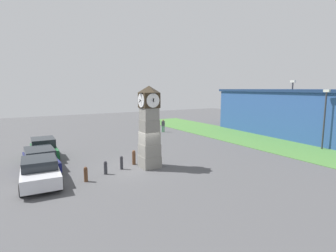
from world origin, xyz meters
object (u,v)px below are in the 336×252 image
at_px(clock_tower, 149,128).
at_px(car_by_building, 40,172).
at_px(bollard_near_tower, 134,157).
at_px(bollard_mid_row, 122,162).
at_px(bollard_far_row, 106,167).
at_px(street_lamp_near_road, 291,106).
at_px(street_lamp_far_side, 325,114).
at_px(car_near_tower, 40,159).
at_px(car_navy_sedan, 44,149).
at_px(pedestrian_crossing_lot, 163,125).
at_px(bollard_end_row, 86,174).

xyz_separation_m(clock_tower, car_by_building, (-0.09, -6.86, -1.97)).
relative_size(bollard_near_tower, bollard_mid_row, 1.13).
distance_m(bollard_far_row, street_lamp_near_road, 20.65).
bearing_deg(bollard_far_row, clock_tower, 88.74).
relative_size(bollard_far_row, street_lamp_far_side, 0.16).
bearing_deg(car_near_tower, bollard_near_tower, 70.67).
height_order(bollard_mid_row, car_navy_sedan, car_navy_sedan).
bearing_deg(car_navy_sedan, car_near_tower, -9.08).
bearing_deg(car_by_building, car_near_tower, 175.28).
xyz_separation_m(bollard_mid_row, pedestrian_crossing_lot, (-12.06, 9.99, 0.42)).
height_order(car_near_tower, car_by_building, car_by_building).
relative_size(car_navy_sedan, pedestrian_crossing_lot, 2.53).
distance_m(bollard_near_tower, bollard_far_row, 2.66).
relative_size(bollard_near_tower, street_lamp_far_side, 0.20).
xyz_separation_m(car_navy_sedan, pedestrian_crossing_lot, (-6.36, 14.25, 0.10)).
xyz_separation_m(bollard_near_tower, bollard_end_row, (1.84, -3.82, -0.08)).
height_order(clock_tower, street_lamp_near_road, street_lamp_near_road).
xyz_separation_m(clock_tower, car_near_tower, (-3.24, -6.60, -2.01)).
distance_m(bollard_near_tower, car_near_tower, 6.27).
bearing_deg(car_by_building, car_navy_sedan, 173.14).
relative_size(bollard_mid_row, car_near_tower, 0.20).
bearing_deg(bollard_far_row, pedestrian_crossing_lot, 138.12).
relative_size(bollard_end_row, street_lamp_far_side, 0.17).
bearing_deg(car_near_tower, car_navy_sedan, 170.92).
bearing_deg(bollard_far_row, car_navy_sedan, -153.96).
bearing_deg(car_navy_sedan, bollard_mid_row, 36.79).
bearing_deg(bollard_near_tower, bollard_far_row, -65.51).
xyz_separation_m(bollard_far_row, car_by_building, (-0.02, -3.76, 0.33)).
xyz_separation_m(bollard_near_tower, street_lamp_near_road, (-0.15, 17.95, 3.11)).
xyz_separation_m(pedestrian_crossing_lot, street_lamp_near_road, (11.29, 9.13, 2.75)).
relative_size(car_near_tower, street_lamp_near_road, 0.73).
relative_size(clock_tower, street_lamp_near_road, 0.89).
xyz_separation_m(car_navy_sedan, car_near_tower, (3.00, -0.48, -0.07)).
relative_size(bollard_near_tower, pedestrian_crossing_lot, 0.67).
bearing_deg(car_near_tower, street_lamp_far_side, 74.58).
bearing_deg(bollard_end_row, pedestrian_crossing_lot, 136.39).
bearing_deg(pedestrian_crossing_lot, clock_tower, -32.83).
height_order(car_near_tower, street_lamp_near_road, street_lamp_near_road).
bearing_deg(car_navy_sedan, bollard_far_row, 26.04).
height_order(car_by_building, street_lamp_near_road, street_lamp_near_road).
relative_size(bollard_mid_row, bollard_end_row, 1.03).
bearing_deg(bollard_end_row, car_near_tower, -151.83).
bearing_deg(bollard_end_row, bollard_near_tower, 115.67).
bearing_deg(pedestrian_crossing_lot, street_lamp_near_road, 38.98).
relative_size(clock_tower, car_by_building, 1.38).
relative_size(clock_tower, bollard_far_row, 6.47).
bearing_deg(car_navy_sedan, bollard_near_tower, 46.94).
distance_m(bollard_mid_row, street_lamp_near_road, 19.39).
relative_size(bollard_mid_row, street_lamp_near_road, 0.15).
relative_size(bollard_near_tower, street_lamp_near_road, 0.17).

